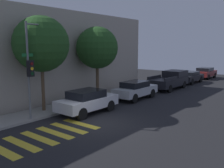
% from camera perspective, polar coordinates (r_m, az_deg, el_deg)
% --- Properties ---
extents(ground_plane, '(60.00, 60.00, 0.00)m').
position_cam_1_polar(ground_plane, '(13.99, -3.09, -9.15)').
color(ground_plane, black).
extents(sidewalk, '(26.00, 2.25, 0.14)m').
position_cam_1_polar(sidewalk, '(17.05, -14.05, -5.89)').
color(sidewalk, gray).
rests_on(sidewalk, ground).
extents(building_row, '(26.00, 6.00, 7.02)m').
position_cam_1_polar(building_row, '(20.34, -22.22, 5.85)').
color(building_row, '#A89E8E').
rests_on(building_row, ground).
extents(crosswalk, '(5.02, 2.60, 0.00)m').
position_cam_1_polar(crosswalk, '(12.73, -14.64, -11.25)').
color(crosswalk, gold).
rests_on(crosswalk, ground).
extents(traffic_light_pole, '(2.15, 0.56, 5.63)m').
position_cam_1_polar(traffic_light_pole, '(14.82, -17.31, 5.58)').
color(traffic_light_pole, slate).
rests_on(traffic_light_pole, ground).
extents(sedan_near_corner, '(4.20, 1.82, 1.51)m').
position_cam_1_polar(sedan_near_corner, '(16.07, -5.68, -3.85)').
color(sedan_near_corner, silver).
rests_on(sedan_near_corner, ground).
extents(sedan_middle, '(4.29, 1.74, 1.46)m').
position_cam_1_polar(sedan_middle, '(20.37, 5.38, -1.25)').
color(sedan_middle, '#B7BABF').
rests_on(sedan_middle, ground).
extents(pickup_truck, '(5.27, 2.06, 1.78)m').
position_cam_1_polar(pickup_truck, '(25.84, 13.15, 0.94)').
color(pickup_truck, black).
rests_on(pickup_truck, ground).
extents(sedan_far_end, '(4.59, 1.79, 1.35)m').
position_cam_1_polar(sedan_far_end, '(30.61, 17.37, 1.63)').
color(sedan_far_end, black).
rests_on(sedan_far_end, ground).
extents(sedan_tail_of_row, '(4.27, 1.89, 1.45)m').
position_cam_1_polar(sedan_tail_of_row, '(35.58, 20.51, 2.47)').
color(sedan_tail_of_row, maroon).
rests_on(sedan_tail_of_row, ground).
extents(tree_near_corner, '(3.52, 3.52, 6.17)m').
position_cam_1_polar(tree_near_corner, '(16.43, -15.88, 8.76)').
color(tree_near_corner, brown).
rests_on(tree_near_corner, ground).
extents(tree_midblock, '(3.32, 3.32, 5.81)m').
position_cam_1_polar(tree_midblock, '(19.93, -3.41, 8.24)').
color(tree_midblock, brown).
rests_on(tree_midblock, ground).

